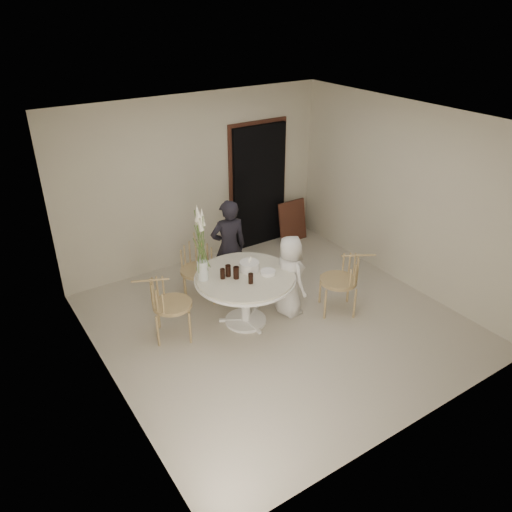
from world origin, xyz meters
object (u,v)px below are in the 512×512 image
chair_left (162,299)px  girl (229,247)px  birthday_cake (249,266)px  chair_far (197,261)px  chair_right (348,274)px  table (245,283)px  boy (290,276)px  flower_vase (201,245)px

chair_left → girl: (1.28, 0.51, 0.16)m
chair_left → birthday_cake: size_ratio=3.37×
chair_far → chair_right: 2.15m
table → chair_far: (-0.21, 0.98, -0.06)m
girl → boy: girl is taller
chair_right → flower_vase: bearing=-81.6°
boy → chair_left: bearing=76.4°
chair_far → boy: size_ratio=0.74×
girl → boy: bearing=124.6°
boy → table: bearing=78.8°
table → chair_left: 1.09m
chair_left → boy: (1.67, -0.44, 0.02)m
chair_left → flower_vase: (0.54, -0.10, 0.65)m
chair_right → girl: bearing=-110.5°
birthday_cake → flower_vase: bearing=168.0°
chair_far → boy: 1.39m
girl → birthday_cake: size_ratio=5.61×
chair_far → girl: size_ratio=0.59×
table → chair_right: chair_right is taller
chair_right → flower_vase: 2.08m
girl → birthday_cake: bearing=93.0°
chair_far → chair_left: bearing=-118.2°
table → chair_left: size_ratio=1.53×
table → chair_right: size_ratio=1.51×
table → boy: (0.62, -0.14, -0.03)m
table → birthday_cake: birthday_cake is taller
chair_far → flower_vase: size_ratio=0.83×
table → boy: 0.64m
birthday_cake → flower_vase: flower_vase is taller
chair_left → birthday_cake: 1.20m
chair_left → boy: 1.73m
boy → birthday_cake: size_ratio=4.52×
chair_left → flower_vase: 0.86m
chair_far → girl: bearing=1.8°
birthday_cake → boy: bearing=-22.7°
girl → birthday_cake: girl is taller
girl → boy: size_ratio=1.24×
flower_vase → chair_left: bearing=169.9°
chair_left → chair_right: bearing=-85.0°
chair_far → flower_vase: flower_vase is taller
table → flower_vase: (-0.50, 0.21, 0.60)m
boy → flower_vase: flower_vase is taller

